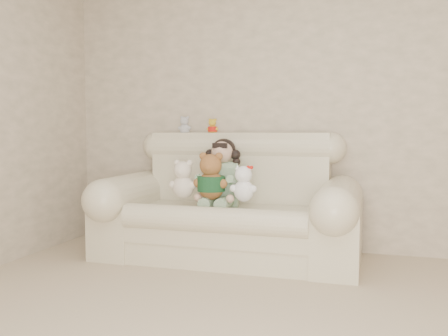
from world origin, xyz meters
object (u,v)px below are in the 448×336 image
(seated_child, at_px, (222,172))
(brown_teddy, at_px, (211,172))
(white_cat, at_px, (244,180))
(cream_teddy, at_px, (183,176))
(sofa, at_px, (228,196))

(seated_child, height_order, brown_teddy, seated_child)
(seated_child, xyz_separation_m, brown_teddy, (-0.03, -0.20, 0.01))
(seated_child, distance_m, white_cat, 0.33)
(brown_teddy, distance_m, white_cat, 0.28)
(cream_teddy, bearing_deg, sofa, 22.63)
(sofa, height_order, seated_child, sofa)
(seated_child, relative_size, white_cat, 1.71)
(seated_child, distance_m, brown_teddy, 0.20)
(brown_teddy, bearing_deg, cream_teddy, -172.31)
(white_cat, bearing_deg, cream_teddy, -158.99)
(white_cat, height_order, cream_teddy, cream_teddy)
(seated_child, bearing_deg, white_cat, -51.66)
(seated_child, xyz_separation_m, cream_teddy, (-0.27, -0.20, -0.02))
(brown_teddy, distance_m, cream_teddy, 0.24)
(sofa, distance_m, seated_child, 0.22)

